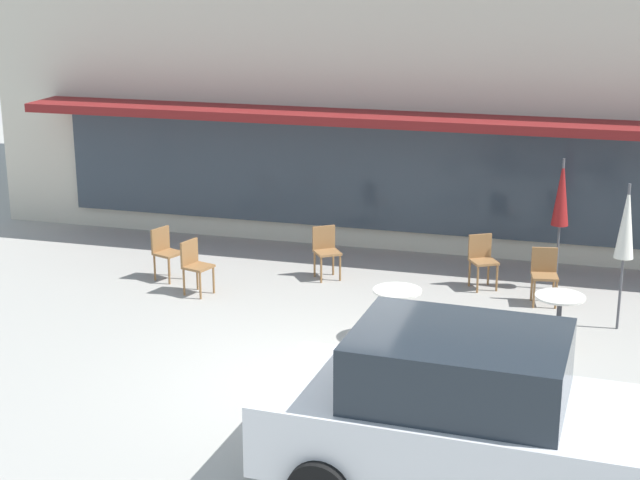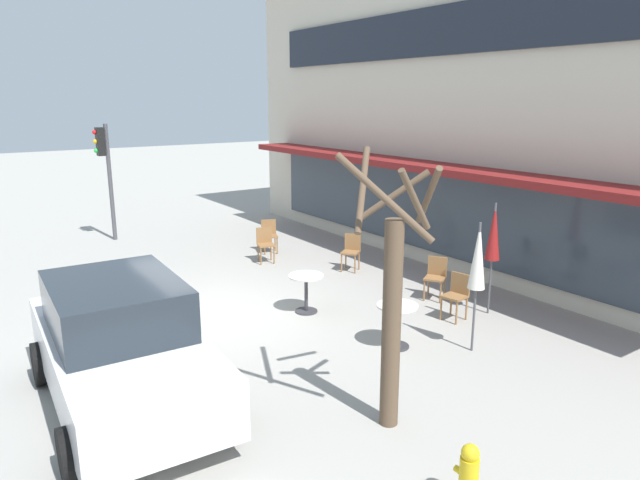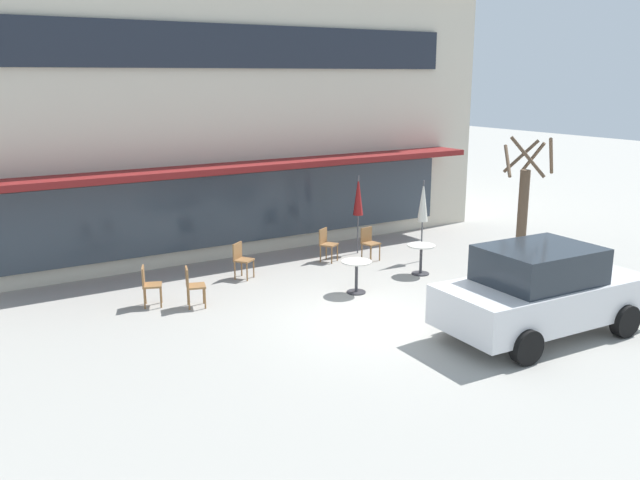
# 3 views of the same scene
# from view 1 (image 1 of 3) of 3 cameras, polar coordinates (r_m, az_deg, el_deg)

# --- Properties ---
(ground_plane) EXTENTS (80.00, 80.00, 0.00)m
(ground_plane) POSITION_cam_1_polar(r_m,az_deg,el_deg) (12.91, -0.42, -8.06)
(ground_plane) COLOR #9E9B93
(building_facade) EXTENTS (16.71, 9.10, 7.79)m
(building_facade) POSITION_cam_1_polar(r_m,az_deg,el_deg) (21.57, 7.20, 12.32)
(building_facade) COLOR beige
(building_facade) RESTS_ON ground
(cafe_table_near_wall) EXTENTS (0.70, 0.70, 0.76)m
(cafe_table_near_wall) POSITION_cam_1_polar(r_m,az_deg,el_deg) (14.13, 13.74, -4.10)
(cafe_table_near_wall) COLOR #333338
(cafe_table_near_wall) RESTS_ON ground
(cafe_table_streetside) EXTENTS (0.70, 0.70, 0.76)m
(cafe_table_streetside) POSITION_cam_1_polar(r_m,az_deg,el_deg) (14.02, 4.51, -3.84)
(cafe_table_streetside) COLOR #333338
(cafe_table_streetside) RESTS_ON ground
(patio_umbrella_green_folded) EXTENTS (0.28, 0.28, 2.20)m
(patio_umbrella_green_folded) POSITION_cam_1_polar(r_m,az_deg,el_deg) (14.72, 17.40, 0.97)
(patio_umbrella_green_folded) COLOR #4C4C51
(patio_umbrella_green_folded) RESTS_ON ground
(patio_umbrella_cream_folded) EXTENTS (0.28, 0.28, 2.20)m
(patio_umbrella_cream_folded) POSITION_cam_1_polar(r_m,az_deg,el_deg) (16.26, 13.88, 2.65)
(patio_umbrella_cream_folded) COLOR #4C4C51
(patio_umbrella_cream_folded) RESTS_ON ground
(cafe_chair_0) EXTENTS (0.55, 0.55, 0.89)m
(cafe_chair_0) POSITION_cam_1_polar(r_m,az_deg,el_deg) (16.39, 9.41, -0.98)
(cafe_chair_0) COLOR olive
(cafe_chair_0) RESTS_ON ground
(cafe_chair_1) EXTENTS (0.46, 0.46, 0.89)m
(cafe_chair_1) POSITION_cam_1_polar(r_m,az_deg,el_deg) (15.84, 12.93, -1.80)
(cafe_chair_1) COLOR olive
(cafe_chair_1) RESTS_ON ground
(cafe_chair_2) EXTENTS (0.52, 0.52, 0.89)m
(cafe_chair_2) POSITION_cam_1_polar(r_m,az_deg,el_deg) (16.80, -9.00, -0.54)
(cafe_chair_2) COLOR olive
(cafe_chair_2) RESTS_ON ground
(cafe_chair_3) EXTENTS (0.56, 0.56, 0.89)m
(cafe_chair_3) POSITION_cam_1_polar(r_m,az_deg,el_deg) (16.66, 0.34, -0.47)
(cafe_chair_3) COLOR olive
(cafe_chair_3) RESTS_ON ground
(cafe_chair_4) EXTENTS (0.50, 0.50, 0.89)m
(cafe_chair_4) POSITION_cam_1_polar(r_m,az_deg,el_deg) (16.00, -7.31, -1.32)
(cafe_chair_4) COLOR olive
(cafe_chair_4) RESTS_ON ground
(parked_sedan) EXTENTS (4.28, 2.17, 1.76)m
(parked_sedan) POSITION_cam_1_polar(r_m,az_deg,el_deg) (10.04, 8.60, -10.15)
(parked_sedan) COLOR silver
(parked_sedan) RESTS_ON ground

